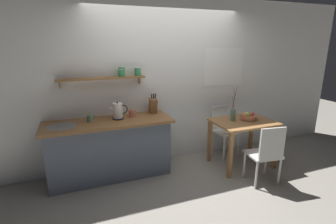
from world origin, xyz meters
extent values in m
plane|color=gray|center=(0.00, 0.00, 0.00)|extent=(14.00, 14.00, 0.00)
cube|color=white|center=(0.20, 0.65, 1.35)|extent=(6.80, 0.10, 2.70)
cube|color=white|center=(1.08, 0.59, 1.57)|extent=(0.79, 0.01, 0.65)
cube|color=silver|center=(1.08, 0.60, 1.57)|extent=(0.73, 0.01, 0.59)
cube|color=slate|center=(-1.00, 0.32, 0.43)|extent=(1.74, 0.52, 0.85)
cube|color=brown|center=(-1.00, 0.30, 0.87)|extent=(1.83, 0.63, 0.04)
cylinder|color=#B7BABF|center=(-1.63, 0.28, 0.89)|extent=(0.38, 0.38, 0.01)
cube|color=brown|center=(-1.03, 0.49, 1.49)|extent=(1.25, 0.18, 0.02)
cube|color=#99754C|center=(-1.61, 0.57, 1.42)|extent=(0.02, 0.06, 0.12)
cube|color=#99754C|center=(-0.46, 0.57, 1.42)|extent=(0.02, 0.06, 0.12)
cylinder|color=#388E56|center=(-0.75, 0.49, 1.55)|extent=(0.10, 0.10, 0.11)
cylinder|color=silver|center=(-0.75, 0.49, 1.61)|extent=(0.10, 0.10, 0.01)
cylinder|color=#388E56|center=(-0.74, 0.49, 1.57)|extent=(0.09, 0.09, 0.14)
cylinder|color=silver|center=(-0.74, 0.49, 1.64)|extent=(0.10, 0.10, 0.01)
cylinder|color=#388E56|center=(-0.50, 0.49, 1.56)|extent=(0.09, 0.09, 0.12)
cylinder|color=silver|center=(-0.50, 0.49, 1.62)|extent=(0.10, 0.10, 0.01)
cube|color=#9E6B3D|center=(1.08, -0.07, 0.75)|extent=(0.96, 0.71, 0.03)
cube|color=#9E6B3D|center=(0.65, -0.37, 0.37)|extent=(0.06, 0.06, 0.73)
cube|color=#9E6B3D|center=(1.51, -0.37, 0.37)|extent=(0.06, 0.06, 0.73)
cube|color=#9E6B3D|center=(0.65, 0.24, 0.37)|extent=(0.06, 0.06, 0.73)
cube|color=#9E6B3D|center=(1.51, 0.24, 0.37)|extent=(0.06, 0.06, 0.73)
cube|color=silver|center=(1.03, -0.62, 0.43)|extent=(0.47, 0.44, 0.03)
cube|color=silver|center=(1.01, -0.80, 0.67)|extent=(0.38, 0.08, 0.45)
cylinder|color=silver|center=(1.23, -0.48, 0.21)|extent=(0.03, 0.03, 0.41)
cylinder|color=silver|center=(0.87, -0.43, 0.21)|extent=(0.03, 0.03, 0.41)
cylinder|color=silver|center=(1.19, -0.80, 0.21)|extent=(0.03, 0.03, 0.41)
cylinder|color=silver|center=(0.83, -0.76, 0.21)|extent=(0.03, 0.03, 0.41)
cube|color=white|center=(1.03, 0.34, 0.46)|extent=(0.44, 0.43, 0.03)
cube|color=white|center=(1.01, 0.51, 0.68)|extent=(0.34, 0.08, 0.42)
cylinder|color=white|center=(0.90, 0.16, 0.22)|extent=(0.03, 0.03, 0.44)
cylinder|color=white|center=(1.22, 0.21, 0.22)|extent=(0.03, 0.03, 0.44)
cylinder|color=white|center=(0.85, 0.47, 0.22)|extent=(0.03, 0.03, 0.44)
cylinder|color=white|center=(1.17, 0.52, 0.22)|extent=(0.03, 0.03, 0.44)
cylinder|color=#BC704C|center=(1.20, -0.03, 0.77)|extent=(0.12, 0.12, 0.01)
cylinder|color=#BC704C|center=(1.20, -0.03, 0.81)|extent=(0.27, 0.27, 0.07)
ellipsoid|color=yellow|center=(1.17, -0.03, 0.87)|extent=(0.11, 0.16, 0.04)
sphere|color=red|center=(1.24, -0.08, 0.87)|extent=(0.06, 0.06, 0.06)
sphere|color=#8EA84C|center=(1.16, -0.06, 0.87)|extent=(0.07, 0.07, 0.07)
cylinder|color=#567056|center=(0.93, 0.01, 0.86)|extent=(0.08, 0.08, 0.19)
cylinder|color=brown|center=(0.92, 0.02, 1.06)|extent=(0.05, 0.01, 0.22)
cylinder|color=brown|center=(0.93, 0.02, 1.12)|extent=(0.01, 0.03, 0.33)
cylinder|color=brown|center=(0.94, 0.02, 1.13)|extent=(0.09, 0.02, 0.36)
cylinder|color=black|center=(-0.85, 0.35, 0.90)|extent=(0.16, 0.16, 0.02)
cylinder|color=white|center=(-0.85, 0.35, 1.02)|extent=(0.14, 0.14, 0.22)
sphere|color=black|center=(-0.85, 0.35, 1.14)|extent=(0.02, 0.02, 0.02)
cone|color=white|center=(-0.94, 0.35, 1.06)|extent=(0.04, 0.04, 0.04)
torus|color=black|center=(-0.77, 0.35, 1.03)|extent=(0.14, 0.02, 0.14)
cube|color=brown|center=(-0.27, 0.47, 1.02)|extent=(0.10, 0.17, 0.25)
cylinder|color=black|center=(-0.30, 0.44, 1.18)|extent=(0.02, 0.03, 0.08)
cylinder|color=black|center=(-0.27, 0.44, 1.18)|extent=(0.02, 0.03, 0.08)
cylinder|color=black|center=(-0.24, 0.44, 1.18)|extent=(0.02, 0.03, 0.08)
cylinder|color=slate|center=(-1.25, 0.36, 0.94)|extent=(0.08, 0.08, 0.10)
torus|color=slate|center=(-1.21, 0.36, 0.95)|extent=(0.07, 0.01, 0.07)
cylinder|color=#C6664C|center=(-0.65, 0.38, 0.95)|extent=(0.08, 0.08, 0.11)
torus|color=#C6664C|center=(-0.60, 0.38, 0.95)|extent=(0.07, 0.01, 0.07)
camera|label=1|loc=(-1.44, -3.25, 1.98)|focal=26.95mm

